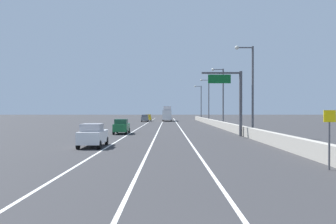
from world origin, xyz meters
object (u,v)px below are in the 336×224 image
(lamp_post_right_third, at_px, (223,94))
(box_truck, at_px, (168,114))
(lamp_post_right_fourth, at_px, (209,98))
(car_yellow_3, at_px, (149,118))
(car_white_2, at_px, (94,135))
(lamp_post_right_second, at_px, (251,85))
(car_gray_1, at_px, (146,118))
(lamp_post_right_fifth, at_px, (201,101))
(speed_advisory_sign, at_px, (330,135))
(car_green_0, at_px, (122,126))
(overhead_sign_gantry, at_px, (235,95))

(lamp_post_right_third, relative_size, box_truck, 1.06)
(lamp_post_right_fourth, relative_size, box_truck, 1.06)
(lamp_post_right_third, height_order, car_yellow_3, lamp_post_right_third)
(car_white_2, height_order, box_truck, box_truck)
(car_white_2, bearing_deg, lamp_post_right_fourth, 72.83)
(lamp_post_right_second, relative_size, car_gray_1, 2.30)
(lamp_post_right_fourth, relative_size, lamp_post_right_fifth, 1.00)
(lamp_post_right_fourth, bearing_deg, speed_advisory_sign, -91.20)
(lamp_post_right_second, xyz_separation_m, box_truck, (-9.57, 54.24, -4.02))
(lamp_post_right_third, bearing_deg, car_yellow_3, 112.67)
(lamp_post_right_fourth, bearing_deg, car_white_2, -107.17)
(lamp_post_right_fifth, relative_size, car_gray_1, 2.30)
(car_white_2, xyz_separation_m, car_yellow_3, (0.47, 66.23, -0.03))
(lamp_post_right_second, distance_m, car_white_2, 19.29)
(box_truck, bearing_deg, car_green_0, -96.56)
(car_yellow_3, distance_m, box_truck, 5.77)
(overhead_sign_gantry, height_order, lamp_post_right_second, lamp_post_right_second)
(speed_advisory_sign, bearing_deg, overhead_sign_gantry, 91.19)
(car_gray_1, distance_m, car_white_2, 59.57)
(car_green_0, xyz_separation_m, box_truck, (5.71, 49.67, 0.96))
(lamp_post_right_third, xyz_separation_m, car_white_2, (-15.50, -30.25, -4.96))
(speed_advisory_sign, relative_size, car_yellow_3, 0.73)
(lamp_post_right_fifth, distance_m, car_yellow_3, 16.46)
(lamp_post_right_fourth, xyz_separation_m, box_truck, (-9.56, 14.49, -4.02))
(speed_advisory_sign, distance_m, car_gray_1, 71.32)
(overhead_sign_gantry, bearing_deg, car_gray_1, 105.80)
(speed_advisory_sign, distance_m, lamp_post_right_second, 21.15)
(car_gray_1, xyz_separation_m, car_yellow_3, (0.45, 6.67, -0.01))
(lamp_post_right_fourth, height_order, lamp_post_right_fifth, same)
(speed_advisory_sign, bearing_deg, car_yellow_3, 100.18)
(car_gray_1, height_order, box_truck, box_truck)
(speed_advisory_sign, relative_size, car_green_0, 0.70)
(lamp_post_right_second, bearing_deg, speed_advisory_sign, -93.54)
(lamp_post_right_second, height_order, car_green_0, lamp_post_right_second)
(car_white_2, xyz_separation_m, box_truck, (5.92, 64.61, 0.95))
(lamp_post_right_third, relative_size, car_green_0, 2.42)
(lamp_post_right_fourth, bearing_deg, lamp_post_right_second, -89.98)
(overhead_sign_gantry, bearing_deg, lamp_post_right_fifth, 88.13)
(box_truck, bearing_deg, lamp_post_right_second, -79.99)
(lamp_post_right_third, bearing_deg, lamp_post_right_fourth, 90.04)
(speed_advisory_sign, relative_size, lamp_post_right_second, 0.29)
(lamp_post_right_third, bearing_deg, overhead_sign_gantry, -95.11)
(speed_advisory_sign, relative_size, car_gray_1, 0.67)
(lamp_post_right_third, relative_size, lamp_post_right_fifth, 1.00)
(lamp_post_right_fifth, height_order, car_gray_1, lamp_post_right_fifth)
(lamp_post_right_fifth, xyz_separation_m, car_gray_1, (-15.68, -10.42, -4.98))
(car_green_0, bearing_deg, box_truck, 83.44)
(lamp_post_right_fifth, bearing_deg, car_green_0, -105.71)
(lamp_post_right_fifth, bearing_deg, lamp_post_right_second, -90.19)
(lamp_post_right_third, xyz_separation_m, car_gray_1, (-15.48, 29.32, -4.98))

